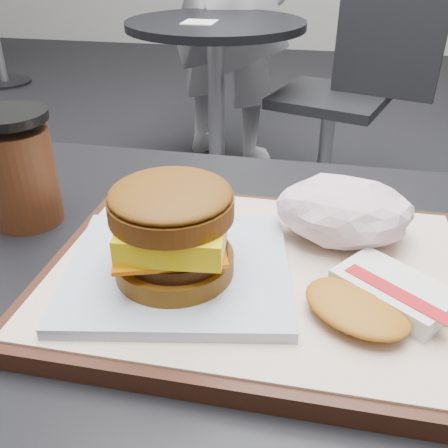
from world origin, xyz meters
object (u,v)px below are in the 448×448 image
(crumpled_wrapper, at_px, (345,211))
(coffee_cup, at_px, (20,172))
(customer_table, at_px, (212,418))
(neighbor_chair, at_px, (350,87))
(hash_brown, at_px, (377,298))
(serving_tray, at_px, (259,276))
(breakfast_sandwich, at_px, (175,240))
(neighbor_table, at_px, (216,73))

(crumpled_wrapper, xyz_separation_m, coffee_cup, (-0.34, 0.00, 0.01))
(customer_table, bearing_deg, neighbor_chair, 83.78)
(customer_table, height_order, crumpled_wrapper, crumpled_wrapper)
(customer_table, xyz_separation_m, hash_brown, (0.14, -0.03, 0.22))
(crumpled_wrapper, distance_m, neighbor_chair, 1.65)
(hash_brown, bearing_deg, serving_tray, 158.98)
(customer_table, height_order, breakfast_sandwich, breakfast_sandwich)
(coffee_cup, height_order, neighbor_table, coffee_cup)
(neighbor_chair, bearing_deg, neighbor_table, -175.27)
(breakfast_sandwich, bearing_deg, coffee_cup, 153.61)
(serving_tray, relative_size, neighbor_table, 0.51)
(serving_tray, distance_m, neighbor_chair, 1.71)
(coffee_cup, bearing_deg, customer_table, -18.98)
(serving_tray, height_order, neighbor_chair, neighbor_chair)
(hash_brown, bearing_deg, coffee_cup, 163.89)
(neighbor_chair, bearing_deg, breakfast_sandwich, -96.90)
(customer_table, distance_m, neighbor_table, 1.69)
(breakfast_sandwich, height_order, hash_brown, breakfast_sandwich)
(customer_table, xyz_separation_m, neighbor_table, (-0.35, 1.65, -0.03))
(neighbor_table, bearing_deg, customer_table, -78.02)
(hash_brown, relative_size, neighbor_table, 0.18)
(customer_table, height_order, neighbor_table, customer_table)
(hash_brown, bearing_deg, customer_table, 168.53)
(breakfast_sandwich, bearing_deg, neighbor_table, 101.07)
(neighbor_table, bearing_deg, breakfast_sandwich, -78.93)
(coffee_cup, height_order, neighbor_chair, coffee_cup)
(serving_tray, distance_m, coffee_cup, 0.28)
(customer_table, relative_size, crumpled_wrapper, 6.24)
(crumpled_wrapper, xyz_separation_m, neighbor_chair, (0.07, 1.62, -0.31))
(hash_brown, height_order, neighbor_chair, neighbor_chair)
(crumpled_wrapper, height_order, coffee_cup, coffee_cup)
(neighbor_chair, bearing_deg, crumpled_wrapper, -92.42)
(breakfast_sandwich, height_order, neighbor_table, breakfast_sandwich)
(serving_tray, relative_size, crumpled_wrapper, 2.96)
(neighbor_table, bearing_deg, serving_tray, -76.49)
(neighbor_table, bearing_deg, crumpled_wrapper, -73.50)
(coffee_cup, bearing_deg, crumpled_wrapper, -0.06)
(breakfast_sandwich, height_order, crumpled_wrapper, breakfast_sandwich)
(serving_tray, bearing_deg, breakfast_sandwich, -155.10)
(customer_table, xyz_separation_m, serving_tray, (0.04, 0.01, 0.20))
(serving_tray, relative_size, coffee_cup, 3.06)
(coffee_cup, relative_size, neighbor_chair, 0.14)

